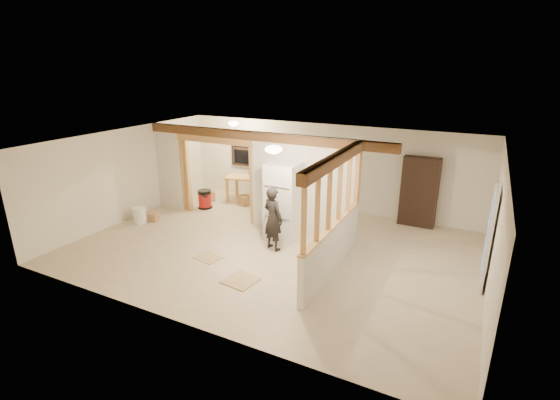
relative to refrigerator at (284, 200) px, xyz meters
The scene contains 30 objects.
floor 1.22m from the refrigerator, 83.29° to the right, with size 9.00×6.50×0.01m, color beige.
ceiling 1.74m from the refrigerator, 83.29° to the right, with size 9.00×6.50×0.01m, color white.
wall_back 2.51m from the refrigerator, 87.93° to the left, with size 9.00×0.01×2.50m, color silver.
wall_front 4.03m from the refrigerator, 88.72° to the right, with size 9.00×0.01×2.50m, color silver.
wall_left 4.49m from the refrigerator, behind, with size 0.01×6.50×2.50m, color silver.
wall_right 4.66m from the refrigerator, ahead, with size 0.01×6.50×2.50m, color silver.
partition_left_stub 4.00m from the refrigerator, behind, with size 0.90×0.12×2.50m, color silver.
partition_center 0.61m from the refrigerator, 56.45° to the left, with size 2.80×0.12×2.50m, color silver.
doorway_frame 2.36m from the refrigerator, 169.29° to the left, with size 2.46×0.14×2.20m, color tan.
header_beam_back 1.76m from the refrigerator, 154.36° to the left, with size 7.00×0.18×0.22m, color brown.
header_beam_right 2.51m from the refrigerator, 34.54° to the right, with size 0.18×3.30×0.22m, color brown.
pony_wall 2.10m from the refrigerator, 34.54° to the right, with size 0.12×3.20×1.00m, color silver.
stud_partition 2.17m from the refrigerator, 34.54° to the right, with size 0.14×3.20×1.32m, color tan.
window_back 3.53m from the refrigerator, 136.20° to the left, with size 1.12×0.10×1.10m, color black.
french_door 4.52m from the refrigerator, ahead, with size 0.12×0.86×2.00m, color white.
ceiling_dome_main 2.03m from the refrigerator, 72.85° to the right, with size 0.36×0.36×0.16m, color #FFEABF.
ceiling_dome_util 3.25m from the refrigerator, 147.48° to the left, with size 0.32×0.32×0.14m, color #FFEABF.
hanging_bulb 2.43m from the refrigerator, 156.34° to the left, with size 0.07×0.07×0.07m, color #FFD88C.
refrigerator is the anchor object (origin of this frame).
woman 0.81m from the refrigerator, 82.07° to the right, with size 0.55×0.36×1.51m, color black.
work_table 2.87m from the refrigerator, 139.50° to the left, with size 1.32×0.66×0.83m, color tan.
potted_plant 2.70m from the refrigerator, 137.10° to the left, with size 0.36×0.31×0.40m, color #2D5720.
shop_vac 3.21m from the refrigerator, 165.41° to the left, with size 0.43×0.43×0.56m, color maroon.
bookshelf 3.63m from the refrigerator, 38.58° to the left, with size 0.93×0.31×1.86m, color black.
bucket 4.08m from the refrigerator, 165.84° to the right, with size 0.34×0.34×0.43m, color white.
box_util_a 2.76m from the refrigerator, 143.55° to the left, with size 0.34×0.29×0.29m, color #AA7F52.
box_util_b 3.68m from the refrigerator, 158.28° to the left, with size 0.34×0.34×0.32m, color #AA7F52.
box_front 3.85m from the refrigerator, 169.13° to the right, with size 0.29×0.23×0.23m, color #AA7F52.
floor_panel_near 2.58m from the refrigerator, 84.50° to the right, with size 0.60×0.60×0.02m, color tan.
floor_panel_far 2.30m from the refrigerator, 117.33° to the right, with size 0.55×0.44×0.02m, color tan.
Camera 1 is at (4.09, -7.65, 4.13)m, focal length 26.00 mm.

